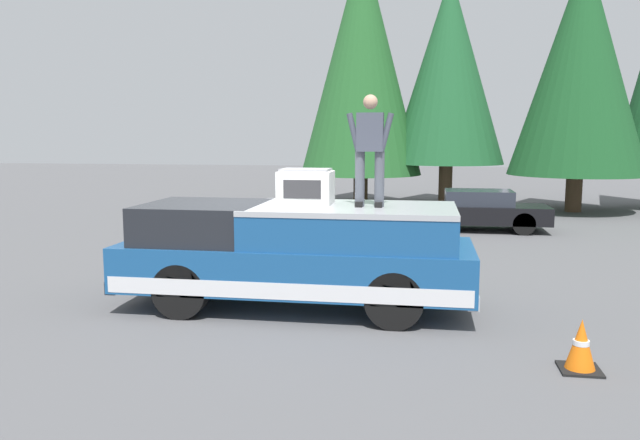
# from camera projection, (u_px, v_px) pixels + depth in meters

# --- Properties ---
(ground_plane) EXTENTS (90.00, 90.00, 0.00)m
(ground_plane) POSITION_uv_depth(u_px,v_px,m) (276.00, 305.00, 10.14)
(ground_plane) COLOR #565659
(pickup_truck) EXTENTS (2.01, 5.54, 1.65)m
(pickup_truck) POSITION_uv_depth(u_px,v_px,m) (297.00, 254.00, 9.90)
(pickup_truck) COLOR navy
(pickup_truck) RESTS_ON ground
(compressor_unit) EXTENTS (0.65, 0.84, 0.56)m
(compressor_unit) POSITION_uv_depth(u_px,v_px,m) (306.00, 187.00, 9.91)
(compressor_unit) COLOR silver
(compressor_unit) RESTS_ON pickup_truck
(person_on_truck_bed) EXTENTS (0.29, 0.72, 1.69)m
(person_on_truck_bed) POSITION_uv_depth(u_px,v_px,m) (370.00, 147.00, 9.46)
(person_on_truck_bed) COLOR #4C515B
(person_on_truck_bed) RESTS_ON pickup_truck
(parked_car_black) EXTENTS (1.64, 4.10, 1.16)m
(parked_car_black) POSITION_uv_depth(u_px,v_px,m) (475.00, 210.00, 18.02)
(parked_car_black) COLOR black
(parked_car_black) RESTS_ON ground
(traffic_cone) EXTENTS (0.47, 0.47, 0.62)m
(traffic_cone) POSITION_uv_depth(u_px,v_px,m) (581.00, 347.00, 7.29)
(traffic_cone) COLOR black
(traffic_cone) RESTS_ON ground
(conifer_left) EXTENTS (4.70, 4.70, 9.02)m
(conifer_left) POSITION_uv_depth(u_px,v_px,m) (581.00, 64.00, 21.72)
(conifer_left) COLOR #4C3826
(conifer_left) RESTS_ON ground
(conifer_center_left) EXTENTS (4.38, 4.38, 8.80)m
(conifer_center_left) POSITION_uv_depth(u_px,v_px,m) (448.00, 70.00, 23.90)
(conifer_center_left) COLOR #4C3826
(conifer_center_left) RESTS_ON ground
(conifer_center_right) EXTENTS (4.73, 4.73, 10.05)m
(conifer_center_right) POSITION_uv_depth(u_px,v_px,m) (362.00, 60.00, 24.13)
(conifer_center_right) COLOR #4C3826
(conifer_center_right) RESTS_ON ground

